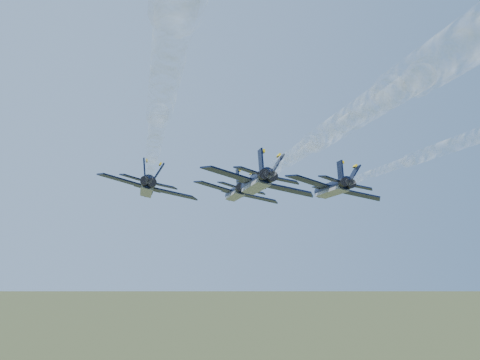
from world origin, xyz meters
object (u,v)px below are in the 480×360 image
object	(u,v)px
jet_slot	(256,182)
jet_right	(332,188)
jet_lead	(235,192)
jet_left	(148,187)

from	to	relation	value
jet_slot	jet_right	bearing A→B (deg)	47.23
jet_right	jet_slot	distance (m)	16.55
jet_lead	jet_right	bearing A→B (deg)	-55.07
jet_lead	jet_slot	world-z (taller)	same
jet_lead	jet_left	distance (m)	18.81
jet_left	jet_lead	bearing A→B (deg)	49.11
jet_lead	jet_left	xyz separation A→B (m)	(-14.81, -11.59, 0.00)
jet_left	jet_right	size ratio (longest dim) A/B	1.00
jet_slot	jet_lead	bearing A→B (deg)	87.36
jet_right	jet_slot	bearing A→B (deg)	-132.77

